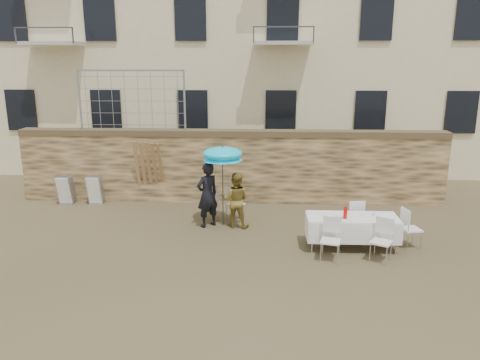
{
  "coord_description": "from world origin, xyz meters",
  "views": [
    {
      "loc": [
        0.94,
        -9.07,
        4.31
      ],
      "look_at": [
        0.4,
        2.2,
        1.4
      ],
      "focal_mm": 35.0,
      "sensor_mm": 36.0,
      "label": 1
    }
  ],
  "objects_px": {
    "soda_bottle": "(345,213)",
    "umbrella": "(223,156)",
    "table_chair_front_left": "(331,240)",
    "chair_stack_right": "(97,189)",
    "table_chair_side": "(411,228)",
    "couple_chair_right": "(235,203)",
    "woman_dress": "(236,200)",
    "table_chair_front_right": "(381,241)",
    "chair_stack_left": "(68,188)",
    "couple_chair_left": "(210,203)",
    "table_chair_back": "(354,217)",
    "banquet_table": "(352,218)",
    "man_suit": "(207,195)"
  },
  "relations": [
    {
      "from": "umbrella",
      "to": "table_chair_front_left",
      "type": "distance_m",
      "value": 3.62
    },
    {
      "from": "umbrella",
      "to": "table_chair_front_left",
      "type": "height_order",
      "value": "umbrella"
    },
    {
      "from": "woman_dress",
      "to": "table_chair_front_left",
      "type": "relative_size",
      "value": 1.53
    },
    {
      "from": "couple_chair_right",
      "to": "table_chair_side",
      "type": "height_order",
      "value": "same"
    },
    {
      "from": "man_suit",
      "to": "soda_bottle",
      "type": "xyz_separation_m",
      "value": [
        3.34,
        -1.46,
        0.04
      ]
    },
    {
      "from": "couple_chair_left",
      "to": "chair_stack_left",
      "type": "xyz_separation_m",
      "value": [
        -4.56,
        1.36,
        -0.02
      ]
    },
    {
      "from": "man_suit",
      "to": "woman_dress",
      "type": "height_order",
      "value": "man_suit"
    },
    {
      "from": "man_suit",
      "to": "umbrella",
      "type": "bearing_deg",
      "value": 154.8
    },
    {
      "from": "couple_chair_left",
      "to": "table_chair_back",
      "type": "xyz_separation_m",
      "value": [
        3.74,
        -1.06,
        0.0
      ]
    },
    {
      "from": "umbrella",
      "to": "chair_stack_right",
      "type": "relative_size",
      "value": 2.18
    },
    {
      "from": "woman_dress",
      "to": "couple_chair_left",
      "type": "bearing_deg",
      "value": -26.43
    },
    {
      "from": "table_chair_front_left",
      "to": "chair_stack_left",
      "type": "distance_m",
      "value": 8.49
    },
    {
      "from": "woman_dress",
      "to": "couple_chair_right",
      "type": "height_order",
      "value": "woman_dress"
    },
    {
      "from": "chair_stack_right",
      "to": "table_chair_back",
      "type": "bearing_deg",
      "value": -18.13
    },
    {
      "from": "couple_chair_right",
      "to": "table_chair_front_right",
      "type": "bearing_deg",
      "value": 174.44
    },
    {
      "from": "umbrella",
      "to": "banquet_table",
      "type": "relative_size",
      "value": 0.95
    },
    {
      "from": "man_suit",
      "to": "woman_dress",
      "type": "relative_size",
      "value": 1.18
    },
    {
      "from": "table_chair_back",
      "to": "table_chair_side",
      "type": "bearing_deg",
      "value": 141.81
    },
    {
      "from": "soda_bottle",
      "to": "chair_stack_left",
      "type": "distance_m",
      "value": 8.6
    },
    {
      "from": "soda_bottle",
      "to": "umbrella",
      "type": "bearing_deg",
      "value": 152.06
    },
    {
      "from": "banquet_table",
      "to": "table_chair_front_left",
      "type": "height_order",
      "value": "table_chair_front_left"
    },
    {
      "from": "banquet_table",
      "to": "chair_stack_right",
      "type": "relative_size",
      "value": 2.28
    },
    {
      "from": "table_chair_front_right",
      "to": "chair_stack_left",
      "type": "bearing_deg",
      "value": -175.09
    },
    {
      "from": "table_chair_front_left",
      "to": "chair_stack_left",
      "type": "relative_size",
      "value": 1.04
    },
    {
      "from": "chair_stack_right",
      "to": "table_chair_front_left",
      "type": "bearing_deg",
      "value": -31.05
    },
    {
      "from": "couple_chair_right",
      "to": "table_chair_front_right",
      "type": "distance_m",
      "value": 4.24
    },
    {
      "from": "table_chair_side",
      "to": "soda_bottle",
      "type": "bearing_deg",
      "value": 85.97
    },
    {
      "from": "table_chair_front_left",
      "to": "table_chair_front_right",
      "type": "height_order",
      "value": "same"
    },
    {
      "from": "table_chair_front_right",
      "to": "chair_stack_left",
      "type": "height_order",
      "value": "table_chair_front_right"
    },
    {
      "from": "soda_bottle",
      "to": "chair_stack_right",
      "type": "bearing_deg",
      "value": 154.27
    },
    {
      "from": "couple_chair_right",
      "to": "woman_dress",
      "type": "bearing_deg",
      "value": 127.62
    },
    {
      "from": "woman_dress",
      "to": "table_chair_front_left",
      "type": "xyz_separation_m",
      "value": [
        2.19,
        -2.06,
        -0.26
      ]
    },
    {
      "from": "man_suit",
      "to": "couple_chair_right",
      "type": "relative_size",
      "value": 1.8
    },
    {
      "from": "couple_chair_left",
      "to": "table_chair_front_left",
      "type": "relative_size",
      "value": 1.0
    },
    {
      "from": "chair_stack_right",
      "to": "couple_chair_left",
      "type": "bearing_deg",
      "value": -20.43
    },
    {
      "from": "table_chair_front_left",
      "to": "chair_stack_right",
      "type": "xyz_separation_m",
      "value": [
        -6.6,
        3.97,
        -0.02
      ]
    },
    {
      "from": "table_chair_front_right",
      "to": "man_suit",
      "type": "bearing_deg",
      "value": -177.31
    },
    {
      "from": "man_suit",
      "to": "table_chair_front_left",
      "type": "xyz_separation_m",
      "value": [
        2.94,
        -2.06,
        -0.38
      ]
    },
    {
      "from": "woman_dress",
      "to": "table_chair_front_right",
      "type": "bearing_deg",
      "value": 157.78
    },
    {
      "from": "table_chair_front_left",
      "to": "table_chair_side",
      "type": "bearing_deg",
      "value": 36.85
    },
    {
      "from": "couple_chair_right",
      "to": "table_chair_back",
      "type": "distance_m",
      "value": 3.22
    },
    {
      "from": "table_chair_side",
      "to": "chair_stack_left",
      "type": "distance_m",
      "value": 10.0
    },
    {
      "from": "couple_chair_right",
      "to": "soda_bottle",
      "type": "relative_size",
      "value": 3.69
    },
    {
      "from": "table_chair_side",
      "to": "chair_stack_left",
      "type": "bearing_deg",
      "value": 58.89
    },
    {
      "from": "woman_dress",
      "to": "table_chair_front_left",
      "type": "bearing_deg",
      "value": 146.6
    },
    {
      "from": "couple_chair_right",
      "to": "chair_stack_left",
      "type": "xyz_separation_m",
      "value": [
        -5.26,
        1.36,
        -0.02
      ]
    },
    {
      "from": "table_chair_front_left",
      "to": "table_chair_front_right",
      "type": "xyz_separation_m",
      "value": [
        1.1,
        0.0,
        0.0
      ]
    },
    {
      "from": "umbrella",
      "to": "chair_stack_left",
      "type": "bearing_deg",
      "value": 159.92
    },
    {
      "from": "chair_stack_left",
      "to": "chair_stack_right",
      "type": "bearing_deg",
      "value": 0.0
    },
    {
      "from": "table_chair_front_right",
      "to": "table_chair_side",
      "type": "relative_size",
      "value": 1.0
    }
  ]
}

